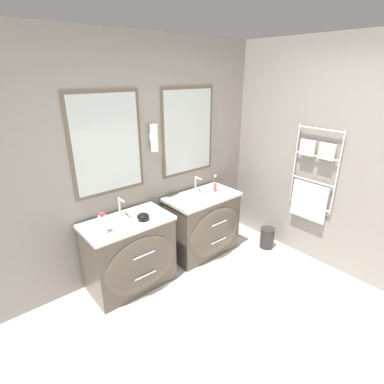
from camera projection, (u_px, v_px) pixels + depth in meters
The scene contains 11 objects.
ground_plane at pixel (280, 365), 2.43m from camera, with size 16.00×16.00×0.00m, color silver.
wall_back at pixel (143, 159), 3.36m from camera, with size 4.82×0.17×2.60m.
wall_right at pixel (310, 156), 3.55m from camera, with size 0.13×3.94×2.60m.
vanity_left at pixel (131, 254), 3.20m from camera, with size 0.91×0.57×0.80m.
vanity_right at pixel (204, 224), 3.83m from camera, with size 0.91×0.57×0.80m.
faucet_left at pixel (120, 208), 3.13m from camera, with size 0.17×0.13×0.21m.
faucet_right at pixel (196, 185), 3.75m from camera, with size 0.17×0.13×0.21m.
toiletry_bottle at pixel (103, 224), 2.81m from camera, with size 0.07×0.07×0.20m.
amenity_bowl at pixel (143, 217), 3.08m from camera, with size 0.13×0.13×0.08m.
flower_vase at pixel (215, 185), 3.80m from camera, with size 0.04×0.04×0.22m.
waste_bin at pixel (267, 237), 4.03m from camera, with size 0.19×0.19×0.28m.
Camera 1 is at (-1.66, -0.86, 2.22)m, focal length 28.00 mm.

